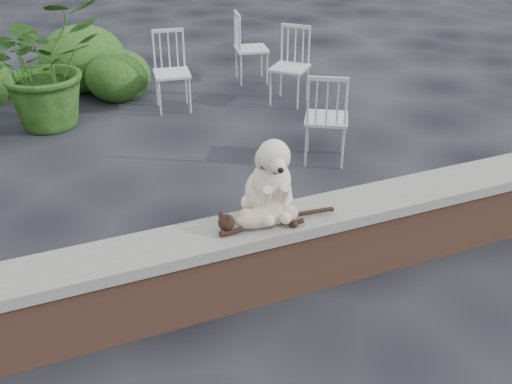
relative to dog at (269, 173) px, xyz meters
name	(u,v)px	position (x,y,z in m)	size (l,w,h in m)	color
ground	(389,258)	(0.98, -0.11, -0.88)	(60.00, 60.00, 0.00)	black
brick_wall	(393,230)	(0.98, -0.11, -0.63)	(6.00, 0.30, 0.50)	brown
capstone	(397,197)	(0.98, -0.11, -0.34)	(6.20, 0.40, 0.08)	slate
dog	(269,173)	(0.00, 0.00, 0.00)	(0.39, 0.52, 0.60)	beige
cat	(266,215)	(-0.08, -0.15, -0.22)	(0.96, 0.23, 0.16)	tan
chair_d	(290,66)	(1.73, 3.27, -0.41)	(0.56, 0.56, 0.94)	silver
chair_e	(251,47)	(1.62, 4.25, -0.41)	(0.56, 0.56, 0.94)	silver
chair_c	(327,117)	(1.35, 1.63, -0.41)	(0.56, 0.56, 0.94)	silver
chair_b	(172,72)	(0.33, 3.62, -0.41)	(0.56, 0.56, 0.94)	silver
potted_plant_a	(44,63)	(-1.09, 3.69, -0.16)	(1.30, 1.13, 1.44)	#154213
shrubbery	(34,82)	(-1.22, 4.13, -0.50)	(3.06, 2.43, 0.90)	#154213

